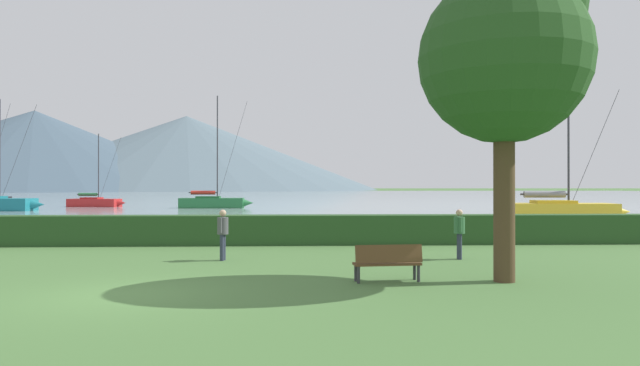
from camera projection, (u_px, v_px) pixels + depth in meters
ground_plane at (121, 295)px, 12.80m from camera, size 1000.00×1000.00×0.00m
harbor_water at (280, 195)px, 149.67m from camera, size 320.00×246.00×0.00m
hedge_line at (201, 230)px, 23.79m from camera, size 80.00×1.20×1.21m
sailboat_slip_2 at (95, 202)px, 66.56m from camera, size 6.88×3.05×8.41m
sailboat_slip_3 at (213, 202)px, 63.12m from camera, size 7.97×2.42×12.26m
sailboat_slip_5 at (561, 210)px, 40.96m from camera, size 8.78×3.23×9.68m
park_bench_near_path at (388, 261)px, 14.58m from camera, size 1.75×0.64×0.95m
person_seated_viewer at (223, 230)px, 18.81m from camera, size 0.36×0.56×1.65m
person_standing_walker at (459, 230)px, 19.11m from camera, size 0.36×0.57×1.65m
park_tree at (509, 49)px, 14.66m from camera, size 4.32×4.32×8.36m
distant_hill_west_ridge at (34, 150)px, 292.08m from camera, size 202.17×202.17×40.47m
distant_hill_central_peak at (187, 153)px, 325.10m from camera, size 214.66×214.66×41.65m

